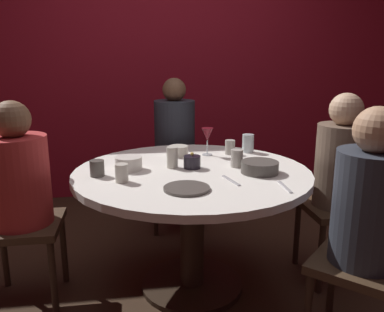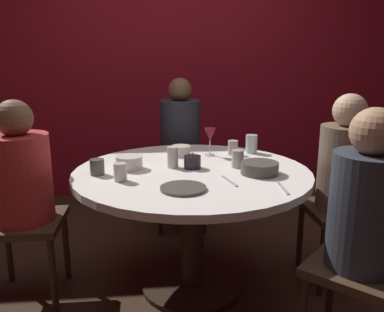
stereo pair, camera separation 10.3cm
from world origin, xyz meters
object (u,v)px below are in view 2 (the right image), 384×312
(cup_near_candle, at_px, (233,148))
(cup_far_edge, at_px, (120,172))
(cell_phone, at_px, (262,162))
(bowl_small_white, at_px, (181,151))
(bowl_serving_large, at_px, (129,162))
(wine_glass, at_px, (210,136))
(cup_beside_wine, at_px, (251,144))
(seated_diner_right, at_px, (345,169))
(seated_diner_left, at_px, (21,179))
(dinner_plate, at_px, (183,188))
(seated_diner_back, at_px, (180,138))
(seated_diner_front_right, at_px, (366,212))
(dining_table, at_px, (192,196))
(cup_by_left_diner, at_px, (238,159))
(cup_center_front, at_px, (173,157))
(cup_by_right_diner, at_px, (97,167))
(candle_holder, at_px, (192,162))
(bowl_salad_center, at_px, (260,168))

(cup_near_candle, xyz_separation_m, cup_far_edge, (-0.68, -0.50, 0.00))
(cup_near_candle, bearing_deg, cell_phone, -57.27)
(bowl_small_white, bearing_deg, bowl_serving_large, -138.61)
(wine_glass, height_order, cup_near_candle, wine_glass)
(cup_beside_wine, bearing_deg, seated_diner_right, -38.45)
(cup_far_edge, height_order, cup_beside_wine, cup_beside_wine)
(cup_beside_wine, bearing_deg, seated_diner_left, -164.80)
(bowl_serving_large, distance_m, bowl_small_white, 0.42)
(cell_phone, bearing_deg, dinner_plate, 99.60)
(seated_diner_back, xyz_separation_m, cell_phone, (0.43, -0.78, 0.00))
(cell_phone, height_order, cup_beside_wine, cup_beside_wine)
(wine_glass, bearing_deg, bowl_serving_large, -151.71)
(seated_diner_front_right, xyz_separation_m, cup_near_candle, (-0.36, 0.99, 0.06))
(cell_phone, relative_size, cup_beside_wine, 1.18)
(seated_diner_left, height_order, bowl_serving_large, seated_diner_left)
(dining_table, bearing_deg, seated_diner_back, 90.00)
(seated_diner_left, distance_m, cup_by_left_diner, 1.19)
(cup_center_front, bearing_deg, seated_diner_left, -175.51)
(seated_diner_right, height_order, cup_by_left_diner, seated_diner_right)
(cup_far_edge, bearing_deg, seated_diner_left, 163.16)
(seated_diner_right, xyz_separation_m, cup_by_right_diner, (-1.41, -0.04, 0.06))
(wine_glass, relative_size, bowl_small_white, 1.43)
(seated_diner_back, bearing_deg, candle_holder, 0.38)
(dining_table, distance_m, dinner_plate, 0.38)
(cup_by_left_diner, bearing_deg, bowl_small_white, 134.49)
(seated_diner_left, xyz_separation_m, cup_near_candle, (1.23, 0.33, 0.07))
(dinner_plate, relative_size, bowl_small_white, 1.81)
(seated_diner_left, bearing_deg, seated_diner_back, 44.40)
(seated_diner_left, relative_size, cell_phone, 8.06)
(cup_by_right_diner, bearing_deg, bowl_small_white, 38.33)
(cup_beside_wine, bearing_deg, wine_glass, -171.55)
(seated_diner_front_right, relative_size, cup_by_right_diner, 13.51)
(bowl_serving_large, height_order, cup_center_front, cup_center_front)
(seated_diner_front_right, distance_m, bowl_salad_center, 0.63)
(seated_diner_left, height_order, cup_by_right_diner, seated_diner_left)
(seated_diner_back, xyz_separation_m, seated_diner_front_right, (0.66, -1.57, -0.02))
(seated_diner_right, height_order, seated_diner_front_right, seated_diner_front_right)
(cup_by_left_diner, bearing_deg, cell_phone, 30.06)
(bowl_serving_large, bearing_deg, cell_phone, 4.80)
(seated_diner_front_right, relative_size, cup_by_left_diner, 11.43)
(cup_by_left_diner, bearing_deg, candle_holder, 178.00)
(seated_diner_right, bearing_deg, cup_by_right_diner, 1.71)
(seated_diner_left, bearing_deg, seated_diner_front_right, -22.59)
(seated_diner_back, height_order, dinner_plate, seated_diner_back)
(dining_table, bearing_deg, wine_glass, 65.71)
(seated_diner_front_right, height_order, cup_by_left_diner, seated_diner_front_right)
(dining_table, bearing_deg, seated_diner_right, 0.00)
(wine_glass, relative_size, cup_far_edge, 1.89)
(seated_diner_right, bearing_deg, bowl_serving_large, -2.74)
(bowl_small_white, bearing_deg, cup_near_candle, -0.19)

